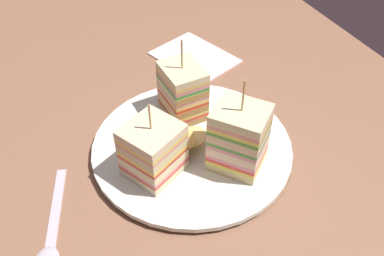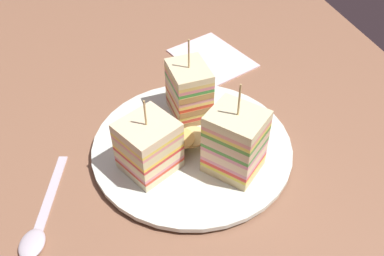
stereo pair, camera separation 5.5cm
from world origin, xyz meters
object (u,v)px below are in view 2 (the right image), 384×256
at_px(sandwich_wedge_2, 235,142).
at_px(napkin, 212,57).
at_px(sandwich_wedge_0, 189,91).
at_px(chip_pile, 184,137).
at_px(sandwich_wedge_1, 149,146).
at_px(spoon, 37,230).
at_px(plate, 192,147).

xyz_separation_m(sandwich_wedge_2, napkin, (0.26, -0.06, -0.06)).
height_order(sandwich_wedge_0, chip_pile, sandwich_wedge_0).
bearing_deg(napkin, sandwich_wedge_2, 166.88).
height_order(sandwich_wedge_1, spoon, sandwich_wedge_1).
height_order(sandwich_wedge_0, sandwich_wedge_1, sandwich_wedge_0).
bearing_deg(plate, sandwich_wedge_2, -145.20).
bearing_deg(chip_pile, sandwich_wedge_2, -139.69).
height_order(sandwich_wedge_1, sandwich_wedge_2, sandwich_wedge_2).
relative_size(sandwich_wedge_0, sandwich_wedge_2, 0.92).
bearing_deg(chip_pile, spoon, 111.12).
bearing_deg(chip_pile, sandwich_wedge_0, -22.05).
bearing_deg(napkin, sandwich_wedge_0, 149.42).
bearing_deg(sandwich_wedge_0, napkin, 146.16).
xyz_separation_m(sandwich_wedge_1, spoon, (-0.05, 0.15, -0.05)).
height_order(sandwich_wedge_0, napkin, sandwich_wedge_0).
bearing_deg(spoon, napkin, 150.46).
bearing_deg(napkin, spoon, 132.47).
height_order(sandwich_wedge_0, sandwich_wedge_2, sandwich_wedge_2).
xyz_separation_m(chip_pile, spoon, (-0.08, 0.20, -0.02)).
distance_m(plate, napkin, 0.23).
bearing_deg(plate, sandwich_wedge_0, -13.09).
bearing_deg(sandwich_wedge_0, sandwich_wedge_2, 7.58).
distance_m(spoon, napkin, 0.42).
height_order(spoon, napkin, spoon).
relative_size(sandwich_wedge_2, napkin, 0.97).
distance_m(sandwich_wedge_0, sandwich_wedge_2, 0.12).
distance_m(sandwich_wedge_0, chip_pile, 0.07).
bearing_deg(sandwich_wedge_1, sandwich_wedge_0, 20.72).
bearing_deg(spoon, sandwich_wedge_0, 139.92).
relative_size(chip_pile, spoon, 0.41).
height_order(sandwich_wedge_2, napkin, sandwich_wedge_2).
bearing_deg(sandwich_wedge_2, sandwich_wedge_1, 31.73).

